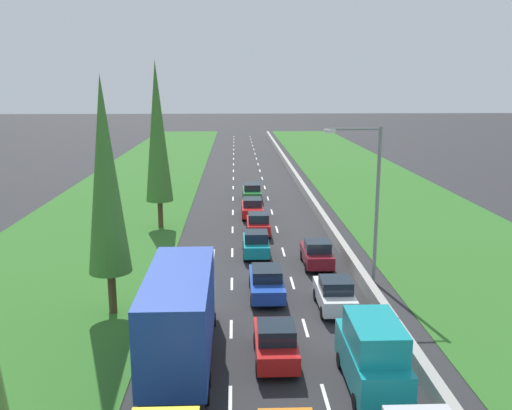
{
  "coord_description": "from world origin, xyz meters",
  "views": [
    {
      "loc": [
        -1.49,
        -3.09,
        11.29
      ],
      "look_at": [
        0.27,
        43.63,
        0.97
      ],
      "focal_mm": 38.76,
      "sensor_mm": 36.0,
      "label": 1
    }
  ],
  "objects_px": {
    "teal_van_right_lane": "(372,354)",
    "street_light_mast": "(371,194)",
    "blue_sedan_centre_lane": "(267,282)",
    "maroon_hatchback_right_lane": "(317,253)",
    "blue_box_truck_left_lane": "(182,313)",
    "teal_hatchback_centre_lane": "(256,244)",
    "white_hatchback_right_lane": "(335,294)",
    "red_hatchback_centre_lane_fifth": "(258,224)",
    "poplar_tree_second": "(105,177)",
    "green_sedan_centre_lane": "(252,192)",
    "red_hatchback_centre_lane": "(276,342)",
    "red_sedan_centre_lane": "(252,208)",
    "poplar_tree_third": "(157,132)"
  },
  "relations": [
    {
      "from": "red_hatchback_centre_lane_fifth",
      "to": "poplar_tree_second",
      "type": "xyz_separation_m",
      "value": [
        -7.89,
        -14.43,
        6.09
      ]
    },
    {
      "from": "poplar_tree_second",
      "to": "maroon_hatchback_right_lane",
      "type": "bearing_deg",
      "value": 31.26
    },
    {
      "from": "blue_box_truck_left_lane",
      "to": "poplar_tree_second",
      "type": "height_order",
      "value": "poplar_tree_second"
    },
    {
      "from": "maroon_hatchback_right_lane",
      "to": "teal_hatchback_centre_lane",
      "type": "xyz_separation_m",
      "value": [
        -3.74,
        2.33,
        0.0
      ]
    },
    {
      "from": "blue_box_truck_left_lane",
      "to": "red_hatchback_centre_lane_fifth",
      "type": "bearing_deg",
      "value": 78.7
    },
    {
      "from": "blue_sedan_centre_lane",
      "to": "maroon_hatchback_right_lane",
      "type": "xyz_separation_m",
      "value": [
        3.44,
        4.85,
        0.02
      ]
    },
    {
      "from": "blue_sedan_centre_lane",
      "to": "maroon_hatchback_right_lane",
      "type": "height_order",
      "value": "maroon_hatchback_right_lane"
    },
    {
      "from": "white_hatchback_right_lane",
      "to": "teal_hatchback_centre_lane",
      "type": "distance_m",
      "value": 9.84
    },
    {
      "from": "blue_sedan_centre_lane",
      "to": "teal_hatchback_centre_lane",
      "type": "distance_m",
      "value": 7.19
    },
    {
      "from": "teal_hatchback_centre_lane",
      "to": "white_hatchback_right_lane",
      "type": "bearing_deg",
      "value": -68.21
    },
    {
      "from": "red_hatchback_centre_lane_fifth",
      "to": "teal_van_right_lane",
      "type": "bearing_deg",
      "value": -81.27
    },
    {
      "from": "teal_van_right_lane",
      "to": "red_hatchback_centre_lane_fifth",
      "type": "relative_size",
      "value": 1.26
    },
    {
      "from": "teal_hatchback_centre_lane",
      "to": "red_sedan_centre_lane",
      "type": "xyz_separation_m",
      "value": [
        0.09,
        11.05,
        -0.02
      ]
    },
    {
      "from": "green_sedan_centre_lane",
      "to": "poplar_tree_third",
      "type": "height_order",
      "value": "poplar_tree_third"
    },
    {
      "from": "white_hatchback_right_lane",
      "to": "red_sedan_centre_lane",
      "type": "relative_size",
      "value": 0.87
    },
    {
      "from": "blue_sedan_centre_lane",
      "to": "maroon_hatchback_right_lane",
      "type": "distance_m",
      "value": 5.95
    },
    {
      "from": "white_hatchback_right_lane",
      "to": "blue_sedan_centre_lane",
      "type": "relative_size",
      "value": 0.87
    },
    {
      "from": "red_hatchback_centre_lane_fifth",
      "to": "blue_box_truck_left_lane",
      "type": "bearing_deg",
      "value": -101.3
    },
    {
      "from": "blue_box_truck_left_lane",
      "to": "teal_hatchback_centre_lane",
      "type": "bearing_deg",
      "value": 76.09
    },
    {
      "from": "blue_sedan_centre_lane",
      "to": "green_sedan_centre_lane",
      "type": "distance_m",
      "value": 25.31
    },
    {
      "from": "teal_hatchback_centre_lane",
      "to": "poplar_tree_second",
      "type": "distance_m",
      "value": 13.34
    },
    {
      "from": "red_sedan_centre_lane",
      "to": "red_hatchback_centre_lane",
      "type": "bearing_deg",
      "value": -89.61
    },
    {
      "from": "blue_box_truck_left_lane",
      "to": "teal_van_right_lane",
      "type": "bearing_deg",
      "value": -17.17
    },
    {
      "from": "teal_hatchback_centre_lane",
      "to": "poplar_tree_third",
      "type": "height_order",
      "value": "poplar_tree_third"
    },
    {
      "from": "maroon_hatchback_right_lane",
      "to": "white_hatchback_right_lane",
      "type": "bearing_deg",
      "value": -90.72
    },
    {
      "from": "street_light_mast",
      "to": "poplar_tree_second",
      "type": "bearing_deg",
      "value": -164.32
    },
    {
      "from": "red_sedan_centre_lane",
      "to": "white_hatchback_right_lane",
      "type": "bearing_deg",
      "value": -80.0
    },
    {
      "from": "blue_sedan_centre_lane",
      "to": "teal_hatchback_centre_lane",
      "type": "xyz_separation_m",
      "value": [
        -0.3,
        7.19,
        0.02
      ]
    },
    {
      "from": "blue_sedan_centre_lane",
      "to": "street_light_mast",
      "type": "relative_size",
      "value": 0.5
    },
    {
      "from": "blue_box_truck_left_lane",
      "to": "red_sedan_centre_lane",
      "type": "bearing_deg",
      "value": 81.82
    },
    {
      "from": "green_sedan_centre_lane",
      "to": "red_sedan_centre_lane",
      "type": "bearing_deg",
      "value": -91.56
    },
    {
      "from": "teal_van_right_lane",
      "to": "white_hatchback_right_lane",
      "type": "height_order",
      "value": "teal_van_right_lane"
    },
    {
      "from": "blue_box_truck_left_lane",
      "to": "white_hatchback_right_lane",
      "type": "bearing_deg",
      "value": 35.98
    },
    {
      "from": "white_hatchback_right_lane",
      "to": "blue_box_truck_left_lane",
      "type": "xyz_separation_m",
      "value": [
        -7.21,
        -5.24,
        1.35
      ]
    },
    {
      "from": "poplar_tree_second",
      "to": "red_hatchback_centre_lane",
      "type": "bearing_deg",
      "value": -33.72
    },
    {
      "from": "red_sedan_centre_lane",
      "to": "green_sedan_centre_lane",
      "type": "xyz_separation_m",
      "value": [
        0.19,
        7.08,
        0.0
      ]
    },
    {
      "from": "maroon_hatchback_right_lane",
      "to": "poplar_tree_second",
      "type": "distance_m",
      "value": 14.52
    },
    {
      "from": "green_sedan_centre_lane",
      "to": "red_hatchback_centre_lane",
      "type": "bearing_deg",
      "value": -90.03
    },
    {
      "from": "green_sedan_centre_lane",
      "to": "poplar_tree_third",
      "type": "distance_m",
      "value": 14.57
    },
    {
      "from": "maroon_hatchback_right_lane",
      "to": "blue_box_truck_left_lane",
      "type": "distance_m",
      "value": 14.15
    },
    {
      "from": "poplar_tree_second",
      "to": "street_light_mast",
      "type": "xyz_separation_m",
      "value": [
        13.81,
        3.88,
        -1.69
      ]
    },
    {
      "from": "blue_box_truck_left_lane",
      "to": "poplar_tree_second",
      "type": "xyz_separation_m",
      "value": [
        -3.97,
        5.2,
        4.74
      ]
    },
    {
      "from": "poplar_tree_second",
      "to": "green_sedan_centre_lane",
      "type": "bearing_deg",
      "value": 74.02
    },
    {
      "from": "teal_van_right_lane",
      "to": "street_light_mast",
      "type": "bearing_deg",
      "value": 77.29
    },
    {
      "from": "red_hatchback_centre_lane",
      "to": "blue_box_truck_left_lane",
      "type": "height_order",
      "value": "blue_box_truck_left_lane"
    },
    {
      "from": "maroon_hatchback_right_lane",
      "to": "teal_hatchback_centre_lane",
      "type": "relative_size",
      "value": 1.0
    },
    {
      "from": "green_sedan_centre_lane",
      "to": "poplar_tree_second",
      "type": "bearing_deg",
      "value": -105.98
    },
    {
      "from": "white_hatchback_right_lane",
      "to": "blue_sedan_centre_lane",
      "type": "bearing_deg",
      "value": 149.82
    },
    {
      "from": "green_sedan_centre_lane",
      "to": "white_hatchback_right_lane",
      "type": "bearing_deg",
      "value": -82.96
    },
    {
      "from": "white_hatchback_right_lane",
      "to": "blue_sedan_centre_lane",
      "type": "height_order",
      "value": "white_hatchback_right_lane"
    }
  ]
}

